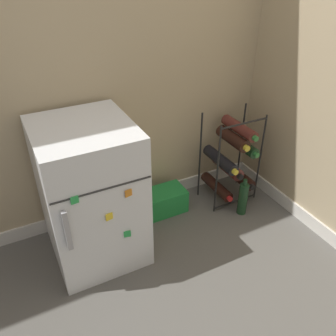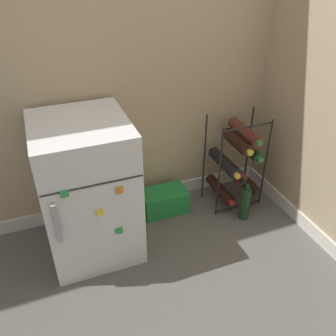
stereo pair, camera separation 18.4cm
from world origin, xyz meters
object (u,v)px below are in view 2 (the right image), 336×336
(soda_box, at_px, (164,201))
(loose_bottle_floor, at_px, (245,203))
(mini_fridge, at_px, (88,189))
(wine_rack, at_px, (236,161))

(soda_box, height_order, loose_bottle_floor, loose_bottle_floor)
(mini_fridge, height_order, loose_bottle_floor, mini_fridge)
(mini_fridge, height_order, soda_box, mini_fridge)
(mini_fridge, distance_m, wine_rack, 0.97)
(mini_fridge, distance_m, loose_bottle_floor, 0.99)
(mini_fridge, xyz_separation_m, soda_box, (0.49, 0.13, -0.32))
(mini_fridge, relative_size, loose_bottle_floor, 3.01)
(wine_rack, relative_size, soda_box, 2.14)
(soda_box, bearing_deg, mini_fridge, -164.81)
(wine_rack, bearing_deg, soda_box, 172.65)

